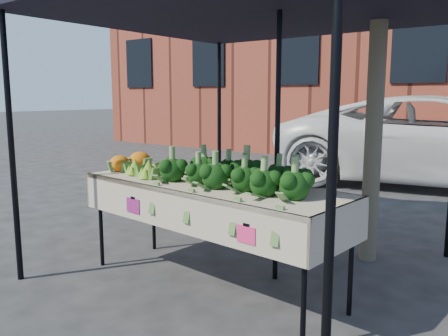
{
  "coord_description": "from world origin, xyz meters",
  "views": [
    {
      "loc": [
        2.32,
        -2.96,
        1.61
      ],
      "look_at": [
        -0.01,
        0.13,
        1.0
      ],
      "focal_mm": 36.79,
      "sensor_mm": 36.0,
      "label": 1
    }
  ],
  "objects": [
    {
      "name": "broccoli_heap",
      "position": [
        0.27,
        -0.05,
        1.04
      ],
      "size": [
        1.38,
        0.58,
        0.27
      ],
      "primitive_type": "ellipsoid",
      "color": "black",
      "rests_on": "table"
    },
    {
      "name": "table",
      "position": [
        -0.01,
        -0.07,
        0.45
      ],
      "size": [
        2.46,
        1.0,
        0.9
      ],
      "color": "beige",
      "rests_on": "ground"
    },
    {
      "name": "street_tree",
      "position": [
        0.82,
        1.4,
        2.37
      ],
      "size": [
        2.41,
        2.41,
        4.75
      ],
      "primitive_type": null,
      "color": "#1E4C14",
      "rests_on": "ground"
    },
    {
      "name": "ground",
      "position": [
        0.0,
        0.0,
        0.0
      ],
      "size": [
        90.0,
        90.0,
        0.0
      ],
      "primitive_type": "plane",
      "color": "#252527"
    },
    {
      "name": "romanesco_cluster",
      "position": [
        -0.67,
        -0.09,
        1.01
      ],
      "size": [
        0.44,
        0.48,
        0.21
      ],
      "primitive_type": "ellipsoid",
      "color": "#7CB539",
      "rests_on": "table"
    },
    {
      "name": "cauliflower_pair",
      "position": [
        -1.04,
        -0.01,
        0.99
      ],
      "size": [
        0.24,
        0.44,
        0.19
      ],
      "primitive_type": "ellipsoid",
      "color": "orange",
      "rests_on": "table"
    },
    {
      "name": "canopy",
      "position": [
        -0.01,
        0.5,
        1.37
      ],
      "size": [
        3.16,
        3.16,
        2.74
      ],
      "primitive_type": null,
      "color": "black",
      "rests_on": "ground"
    },
    {
      "name": "building_left",
      "position": [
        -5.0,
        12.0,
        4.5
      ],
      "size": [
        12.0,
        8.0,
        9.0
      ],
      "primitive_type": "cube",
      "color": "maroon",
      "rests_on": "ground"
    }
  ]
}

